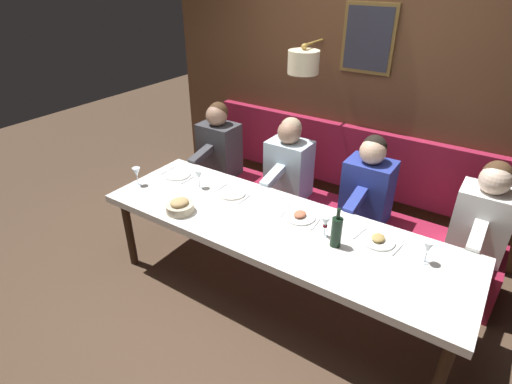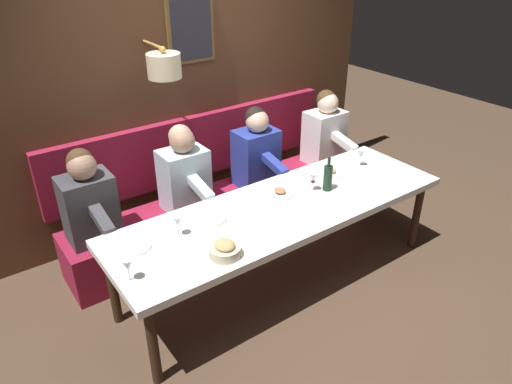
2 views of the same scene
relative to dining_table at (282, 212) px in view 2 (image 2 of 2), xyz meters
The scene contains 18 objects.
ground_plane 0.68m from the dining_table, ahead, with size 12.00×12.00×0.00m, color #4C3828.
dining_table is the anchor object (origin of this frame).
banquette_bench 1.00m from the dining_table, ahead, with size 0.52×3.07×0.45m, color maroon.
back_wall_panel 1.62m from the dining_table, ahead, with size 0.59×4.27×2.90m.
diner_nearest 1.57m from the dining_table, 55.58° to the right, with size 0.60×0.40×0.79m.
diner_near 0.97m from the dining_table, 23.50° to the right, with size 0.60×0.40×0.79m.
diner_middle 0.98m from the dining_table, 24.71° to the left, with size 0.60×0.40×0.79m.
diner_far 1.54m from the dining_table, 54.97° to the left, with size 0.60×0.40×0.79m.
place_setting_0 0.59m from the dining_table, 72.69° to the left, with size 0.24×0.31×0.01m.
place_setting_1 0.74m from the dining_table, 74.40° to the right, with size 0.24×0.33×0.05m.
place_setting_2 1.20m from the dining_table, 81.82° to the left, with size 0.24×0.31×0.01m.
place_setting_3 0.21m from the dining_table, 32.03° to the right, with size 0.24×0.32×0.05m.
wine_glass_0 0.41m from the dining_table, 81.88° to the right, with size 0.07×0.07×0.16m.
wine_glass_1 1.37m from the dining_table, 96.44° to the left, with size 0.07×0.07×0.16m.
wine_glass_2 0.89m from the dining_table, 82.51° to the left, with size 0.07×0.07×0.16m.
wine_glass_3 1.07m from the dining_table, 81.78° to the right, with size 0.07×0.07×0.16m.
wine_bottle 0.51m from the dining_table, 90.96° to the right, with size 0.08×0.08×0.30m.
bread_bowl 0.79m from the dining_table, 111.25° to the left, with size 0.22×0.22×0.12m.
Camera 2 is at (-2.50, 2.07, 2.67)m, focal length 33.08 mm.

